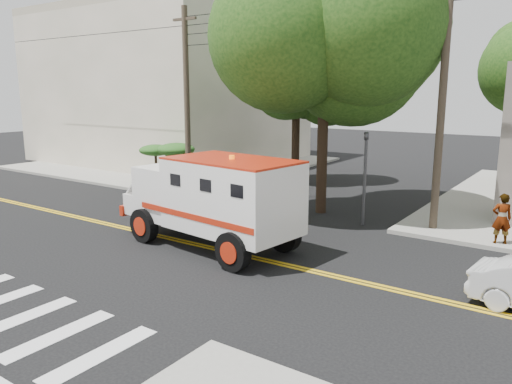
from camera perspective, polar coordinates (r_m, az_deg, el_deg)
The scene contains 12 objects.
ground at distance 17.23m, azimuth -7.26°, elevation -5.88°, with size 100.00×100.00×0.00m, color black.
sidewalk_nw at distance 35.88m, azimuth -8.92°, elevation 3.32°, with size 17.00×17.00×0.15m, color gray.
building_left at distance 37.99m, azimuth -9.80°, elevation 11.42°, with size 16.00×14.00×10.00m, color #B7B296.
utility_pole_left at distance 24.66m, azimuth -7.91°, elevation 9.98°, with size 0.28×0.28×9.00m, color #382D23.
utility_pole_right at distance 18.97m, azimuth 20.44°, elevation 8.93°, with size 0.28×0.28×9.00m, color #382D23.
tree_main at distance 20.61m, azimuth 8.67°, elevation 17.18°, with size 6.08×5.70×9.85m.
tree_left at distance 27.62m, azimuth 5.02°, elevation 12.75°, with size 4.48×4.20×7.70m.
traffic_signal at distance 19.41m, azimuth 12.36°, elevation 2.67°, with size 0.15×0.18×3.60m.
accessibility_sign at distance 25.47m, azimuth -8.45°, elevation 2.92°, with size 0.45×0.10×2.02m.
palm_planter at distance 26.60m, azimuth -9.75°, elevation 3.86°, with size 3.52×2.63×2.36m.
armored_truck at distance 16.36m, azimuth -4.91°, elevation -0.50°, with size 6.92×3.35×3.04m.
pedestrian_a at distance 18.29m, azimuth 26.27°, elevation -2.74°, with size 0.62×0.40×1.69m, color gray.
Camera 1 is at (11.08, -12.15, 5.14)m, focal length 35.00 mm.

